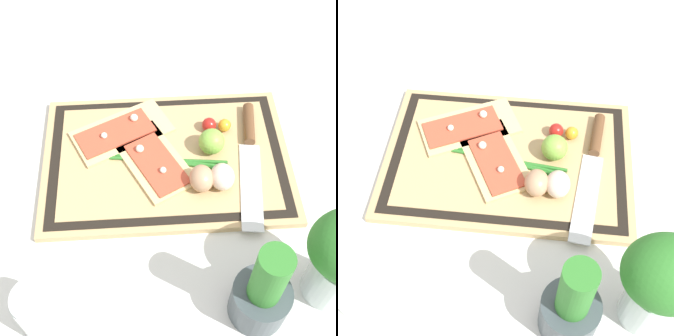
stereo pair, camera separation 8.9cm
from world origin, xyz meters
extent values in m
plane|color=silver|center=(0.00, 0.00, 0.00)|extent=(6.00, 6.00, 0.00)
cube|color=tan|center=(0.00, 0.00, 0.01)|extent=(0.49, 0.34, 0.01)
cube|color=black|center=(0.00, 0.00, 0.02)|extent=(0.46, 0.31, 0.00)
cube|color=tan|center=(0.00, 0.00, 0.02)|extent=(0.42, 0.28, 0.00)
cube|color=#DBBC7F|center=(0.09, -0.07, 0.02)|extent=(0.22, 0.18, 0.01)
cube|color=#D14C33|center=(0.10, -0.06, 0.03)|extent=(0.17, 0.13, 0.00)
sphere|color=silver|center=(0.06, -0.09, 0.03)|extent=(0.02, 0.02, 0.02)
sphere|color=silver|center=(0.12, -0.05, 0.03)|extent=(0.01, 0.01, 0.01)
cube|color=#DBBC7F|center=(0.03, 0.01, 0.02)|extent=(0.17, 0.21, 0.01)
cube|color=#D14C33|center=(0.02, 0.02, 0.03)|extent=(0.13, 0.16, 0.00)
sphere|color=silver|center=(0.05, -0.01, 0.03)|extent=(0.02, 0.02, 0.02)
sphere|color=silver|center=(0.01, 0.04, 0.03)|extent=(0.01, 0.01, 0.01)
cube|color=silver|center=(-0.16, 0.08, 0.02)|extent=(0.07, 0.20, 0.00)
cylinder|color=brown|center=(-0.17, -0.07, 0.03)|extent=(0.03, 0.10, 0.02)
ellipsoid|color=tan|center=(-0.06, 0.07, 0.04)|extent=(0.05, 0.05, 0.05)
ellipsoid|color=beige|center=(-0.10, 0.07, 0.04)|extent=(0.05, 0.05, 0.05)
sphere|color=#7FB742|center=(-0.09, -0.01, 0.04)|extent=(0.05, 0.05, 0.05)
sphere|color=red|center=(-0.09, -0.06, 0.03)|extent=(0.03, 0.03, 0.03)
sphere|color=gold|center=(-0.12, -0.06, 0.03)|extent=(0.03, 0.03, 0.03)
cylinder|color=#2D7528|center=(0.02, 0.01, 0.02)|extent=(0.26, 0.08, 0.01)
cylinder|color=#2D7528|center=(0.02, 0.01, 0.02)|extent=(0.27, 0.06, 0.01)
cylinder|color=#2D7528|center=(0.02, 0.01, 0.02)|extent=(0.27, 0.04, 0.01)
cylinder|color=#3D474C|center=(-0.13, 0.31, 0.04)|extent=(0.09, 0.09, 0.08)
cylinder|color=#2D7528|center=(-0.13, 0.31, 0.12)|extent=(0.05, 0.05, 0.16)
cylinder|color=silver|center=(0.21, 0.31, 0.05)|extent=(0.07, 0.07, 0.10)
cylinder|color=#B73323|center=(0.21, 0.31, 0.02)|extent=(0.06, 0.06, 0.04)
cylinder|color=silver|center=(0.21, 0.31, 0.11)|extent=(0.07, 0.07, 0.01)
cylinder|color=silver|center=(-0.25, 0.28, 0.05)|extent=(0.08, 0.08, 0.10)
camera|label=1|loc=(0.03, 0.57, 0.75)|focal=50.00mm
camera|label=2|loc=(-0.06, 0.57, 0.75)|focal=50.00mm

